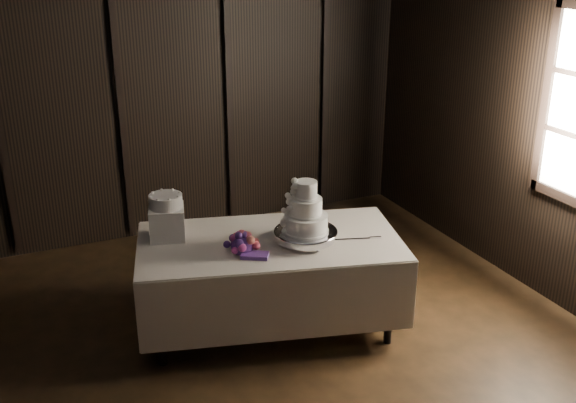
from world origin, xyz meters
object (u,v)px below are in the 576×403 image
(box_pedestal, at_px, (167,223))
(small_cake, at_px, (166,201))
(wedding_cake, at_px, (303,213))
(display_table, at_px, (270,280))
(bouquet, at_px, (242,243))
(cake_stand, at_px, (306,236))

(box_pedestal, relative_size, small_cake, 1.04)
(wedding_cake, height_order, small_cake, wedding_cake)
(wedding_cake, bearing_deg, display_table, 156.90)
(bouquet, height_order, box_pedestal, box_pedestal)
(bouquet, distance_m, box_pedestal, 0.64)
(display_table, relative_size, cake_stand, 4.52)
(cake_stand, relative_size, bouquet, 1.19)
(cake_stand, xyz_separation_m, small_cake, (-0.93, 0.50, 0.26))
(cake_stand, height_order, wedding_cake, wedding_cake)
(bouquet, distance_m, small_cake, 0.68)
(small_cake, bearing_deg, cake_stand, -28.20)
(wedding_cake, relative_size, small_cake, 1.58)
(box_pedestal, bearing_deg, bouquet, -47.24)
(display_table, height_order, box_pedestal, box_pedestal)
(display_table, bearing_deg, box_pedestal, 167.32)
(box_pedestal, xyz_separation_m, small_cake, (0.00, 0.00, 0.18))
(display_table, relative_size, box_pedestal, 8.41)
(cake_stand, height_order, small_cake, small_cake)
(cake_stand, relative_size, small_cake, 1.93)
(display_table, relative_size, small_cake, 8.74)
(wedding_cake, bearing_deg, small_cake, 164.85)
(wedding_cake, relative_size, bouquet, 0.97)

